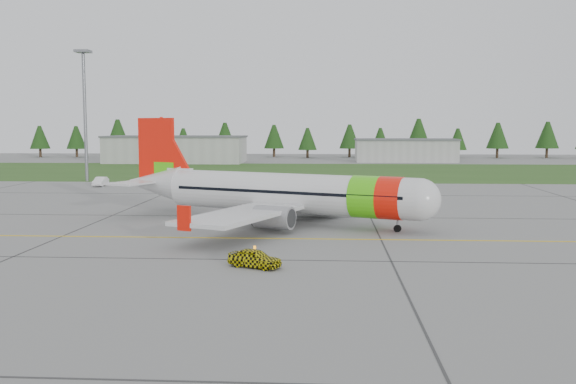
{
  "coord_description": "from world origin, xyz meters",
  "views": [
    {
      "loc": [
        5.82,
        -40.77,
        8.66
      ],
      "look_at": [
        2.59,
        12.5,
        3.17
      ],
      "focal_mm": 40.0,
      "sensor_mm": 36.0,
      "label": 1
    }
  ],
  "objects": [
    {
      "name": "taxi_guideline",
      "position": [
        0.0,
        8.0,
        0.01
      ],
      "size": [
        120.0,
        0.25,
        0.02
      ],
      "primitive_type": "cube",
      "color": "gold",
      "rests_on": "ground"
    },
    {
      "name": "aircraft",
      "position": [
        1.89,
        15.79,
        2.73
      ],
      "size": [
        29.75,
        28.25,
        9.46
      ],
      "rotation": [
        0.0,
        0.0,
        -0.39
      ],
      "color": "silver",
      "rests_on": "ground"
    },
    {
      "name": "hangar_east",
      "position": [
        25.0,
        118.0,
        2.6
      ],
      "size": [
        24.0,
        12.0,
        5.2
      ],
      "primitive_type": "cube",
      "color": "#A8A8A3",
      "rests_on": "ground"
    },
    {
      "name": "service_van",
      "position": [
        -26.95,
        49.96,
        2.01
      ],
      "size": [
        1.47,
        1.4,
        4.01
      ],
      "primitive_type": "imported",
      "rotation": [
        0.0,
        0.0,
        0.05
      ],
      "color": "white",
      "rests_on": "ground"
    },
    {
      "name": "floodlight_mast",
      "position": [
        -32.0,
        58.0,
        10.0
      ],
      "size": [
        0.5,
        0.5,
        20.0
      ],
      "primitive_type": "cylinder",
      "color": "slate",
      "rests_on": "ground"
    },
    {
      "name": "hangar_west",
      "position": [
        -30.0,
        110.0,
        3.0
      ],
      "size": [
        32.0,
        14.0,
        6.0
      ],
      "primitive_type": "cube",
      "color": "#A8A8A3",
      "rests_on": "ground"
    },
    {
      "name": "ground",
      "position": [
        0.0,
        0.0,
        0.0
      ],
      "size": [
        320.0,
        320.0,
        0.0
      ],
      "primitive_type": "plane",
      "color": "gray",
      "rests_on": "ground"
    },
    {
      "name": "grass_strip",
      "position": [
        0.0,
        82.0,
        0.01
      ],
      "size": [
        320.0,
        50.0,
        0.03
      ],
      "primitive_type": "cube",
      "color": "#30561E",
      "rests_on": "ground"
    },
    {
      "name": "treeline",
      "position": [
        0.0,
        138.0,
        5.0
      ],
      "size": [
        160.0,
        8.0,
        10.0
      ],
      "primitive_type": null,
      "color": "#1C3F14",
      "rests_on": "ground"
    },
    {
      "name": "follow_me_car",
      "position": [
        1.43,
        -2.2,
        1.7
      ],
      "size": [
        1.62,
        1.73,
        3.4
      ],
      "primitive_type": "imported",
      "rotation": [
        0.0,
        0.0,
        1.14
      ],
      "color": "#F6EB0D",
      "rests_on": "ground"
    }
  ]
}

